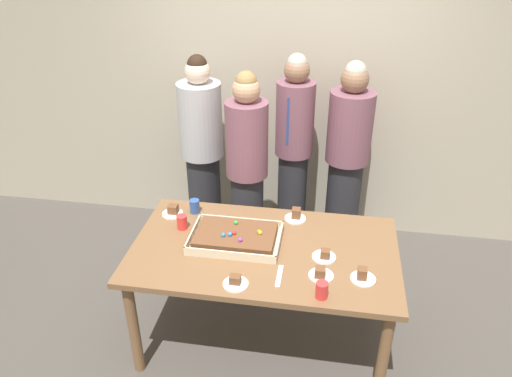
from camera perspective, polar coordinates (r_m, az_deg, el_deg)
name	(u,v)px	position (r m, az deg, el deg)	size (l,w,h in m)	color
ground_plane	(263,336)	(3.72, 0.85, -16.69)	(12.00, 12.00, 0.00)	#4C4742
interior_back_panel	(292,69)	(4.33, 4.22, 13.57)	(8.00, 0.12, 3.00)	#B2A893
party_table	(264,259)	(3.25, 0.94, -8.17)	(1.71, 0.99, 0.79)	brown
sheet_cake	(236,237)	(3.23, -2.37, -5.65)	(0.59, 0.40, 0.10)	beige
plated_slice_near_left	(296,216)	(3.48, 4.62, -3.15)	(0.15, 0.15, 0.08)	white
plated_slice_near_right	(173,211)	(3.57, -9.60, -2.61)	(0.15, 0.15, 0.07)	white
plated_slice_far_left	(324,256)	(3.13, 7.92, -7.70)	(0.15, 0.15, 0.06)	white
plated_slice_far_right	(363,276)	(3.00, 12.23, -9.87)	(0.15, 0.15, 0.08)	white
plated_slice_center_front	(235,282)	(2.91, -2.40, -10.76)	(0.15, 0.15, 0.06)	white
plated_slice_center_back	(321,274)	(2.98, 7.47, -9.75)	(0.15, 0.15, 0.07)	white
drink_cup_nearest	(195,206)	(3.55, -7.11, -2.05)	(0.07, 0.07, 0.10)	#2D5199
drink_cup_middle	(322,290)	(2.83, 7.61, -11.57)	(0.07, 0.07, 0.10)	red
drink_cup_far_end	(182,222)	(3.39, -8.56, -3.86)	(0.07, 0.07, 0.10)	red
cake_server_utensil	(279,276)	(2.97, 2.71, -10.08)	(0.03, 0.20, 0.01)	silver
person_serving_front	(202,151)	(4.26, -6.24, 4.29)	(0.36, 0.36, 1.71)	#28282D
person_green_shirt_behind	(347,158)	(4.19, 10.47, 3.44)	(0.36, 0.36, 1.70)	#28282D
person_striped_tie_right	(294,152)	(4.16, 4.37, 4.28)	(0.31, 0.31, 1.74)	#28282D
person_far_right_suit	(247,173)	(3.86, -1.04, 1.82)	(0.33, 0.33, 1.70)	#28282D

